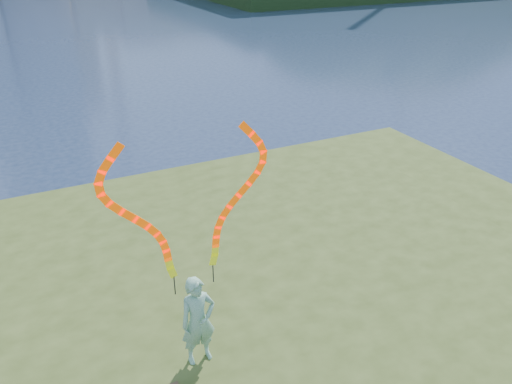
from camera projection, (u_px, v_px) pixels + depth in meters
ground at (183, 335)px, 8.97m from camera, size 320.00×320.00×0.00m
woman_with_ribbons at (195, 277)px, 6.77m from camera, size 1.97×0.36×3.84m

